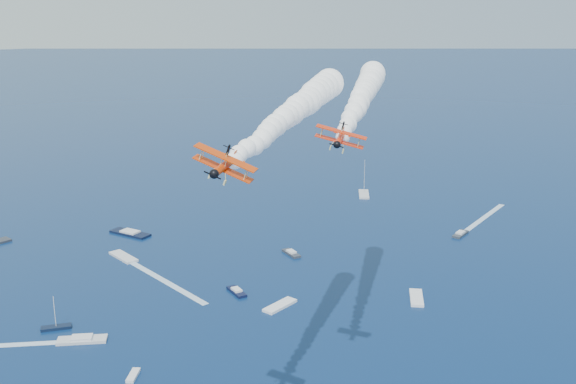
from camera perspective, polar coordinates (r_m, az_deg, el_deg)
biplane_lead at (r=109.72m, az=4.24°, el=4.30°), size 11.27×11.42×7.03m
biplane_trail at (r=89.50m, az=-5.19°, el=2.12°), size 12.01×12.33×8.22m
smoke_trail_lead at (r=136.45m, az=5.90°, el=7.44°), size 57.52×57.24×9.93m
smoke_trail_trail at (r=114.57m, az=0.15°, el=6.29°), size 57.52×57.33×9.93m
spectator_boats at (r=206.02m, az=-14.43°, el=-6.59°), size 231.58×190.99×0.70m
boat_wakes at (r=202.86m, az=-3.34°, el=-6.54°), size 206.23×40.10×0.04m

